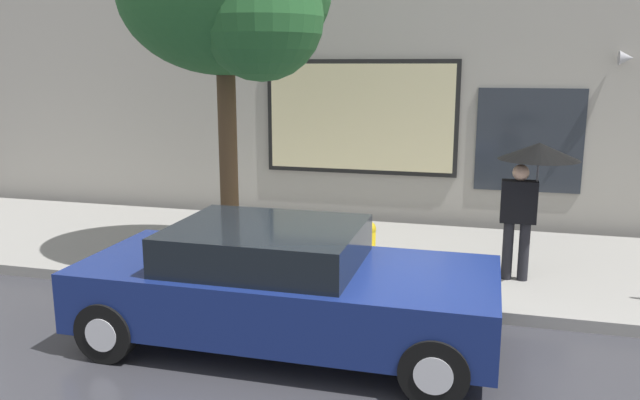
# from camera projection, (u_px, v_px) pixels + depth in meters

# --- Properties ---
(ground_plane) EXTENTS (60.00, 60.00, 0.00)m
(ground_plane) POSITION_uv_depth(u_px,v_px,m) (370.00, 347.00, 6.89)
(ground_plane) COLOR #333338
(sidewalk) EXTENTS (20.00, 4.00, 0.15)m
(sidewalk) POSITION_uv_depth(u_px,v_px,m) (407.00, 260.00, 9.70)
(sidewalk) COLOR gray
(sidewalk) RESTS_ON ground
(building_facade) EXTENTS (20.00, 0.67, 7.00)m
(building_facade) POSITION_uv_depth(u_px,v_px,m) (430.00, 37.00, 11.36)
(building_facade) COLOR #9E998E
(building_facade) RESTS_ON ground
(parked_car) EXTENTS (4.42, 1.95, 1.32)m
(parked_car) POSITION_uv_depth(u_px,v_px,m) (283.00, 286.00, 6.84)
(parked_car) COLOR navy
(parked_car) RESTS_ON ground
(fire_hydrant) EXTENTS (0.30, 0.44, 0.72)m
(fire_hydrant) POSITION_uv_depth(u_px,v_px,m) (368.00, 247.00, 8.90)
(fire_hydrant) COLOR yellow
(fire_hydrant) RESTS_ON sidewalk
(pedestrian_with_umbrella) EXTENTS (1.03, 1.03, 1.86)m
(pedestrian_with_umbrella) POSITION_uv_depth(u_px,v_px,m) (533.00, 170.00, 8.26)
(pedestrian_with_umbrella) COLOR black
(pedestrian_with_umbrella) RESTS_ON sidewalk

